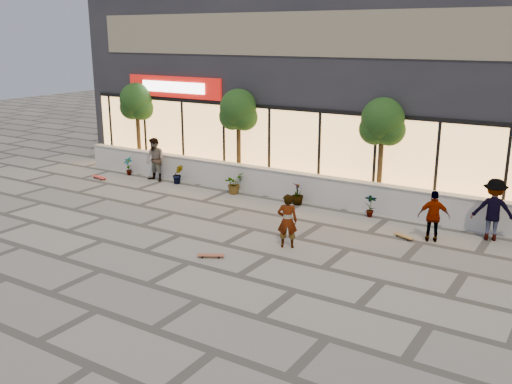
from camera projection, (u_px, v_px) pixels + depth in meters
The scene contains 18 objects.
ground at pixel (189, 263), 15.49m from camera, with size 80.00×80.00×0.00m, color gray.
planter_wall at pixel (307, 188), 21.06m from camera, with size 22.00×0.42×1.04m.
retail_building at pixel (367, 76), 24.54m from camera, with size 24.00×9.17×8.50m.
shrub_a at pixel (128, 166), 25.00m from camera, with size 0.43×0.29×0.81m, color black.
shrub_b at pixel (178, 174), 23.57m from camera, with size 0.45×0.36×0.81m, color black.
shrub_c at pixel (234, 183), 22.13m from camera, with size 0.73×0.63×0.81m, color black.
shrub_d at pixel (297, 194), 20.70m from camera, with size 0.45×0.45×0.81m, color black.
shrub_e at pixel (371, 206), 19.26m from camera, with size 0.43×0.29×0.81m, color black.
tree_west at pixel (137, 104), 25.59m from camera, with size 1.60×1.50×3.92m.
tree_midwest at pixel (238, 112), 22.77m from camera, with size 1.60×1.50×3.92m.
tree_mideast at pixel (382, 124), 19.69m from camera, with size 1.60×1.50×3.92m.
skater_center at pixel (287, 221), 16.42m from camera, with size 0.59×0.38×1.61m, color white.
skater_left at pixel (155, 160), 23.86m from camera, with size 0.89×0.70×1.84m, color #897D58.
skater_right_near at pixel (434, 216), 16.90m from camera, with size 0.92×0.38×1.57m, color silver.
skater_right_far at pixel (493, 210), 17.00m from camera, with size 1.22×0.70×1.89m, color maroon.
skateboard_center at pixel (211, 255), 15.82m from camera, with size 0.74×0.53×0.09m.
skateboard_left at pixel (99, 177), 24.41m from camera, with size 0.89×0.36×0.10m.
skateboard_right_near at pixel (404, 236), 17.33m from camera, with size 0.71×0.44×0.08m.
Camera 1 is at (9.22, -11.23, 6.00)m, focal length 40.00 mm.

